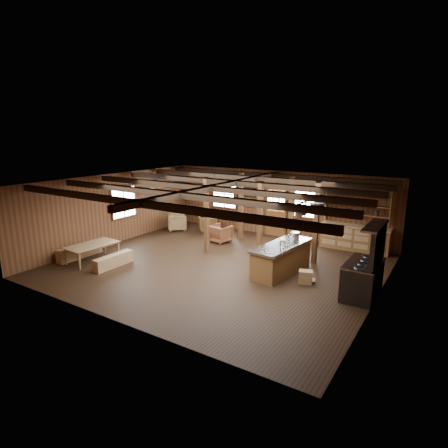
{
  "coord_description": "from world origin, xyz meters",
  "views": [
    {
      "loc": [
        6.53,
        -9.94,
        4.36
      ],
      "look_at": [
        0.0,
        0.32,
        1.37
      ],
      "focal_mm": 30.0,
      "sensor_mm": 36.0,
      "label": 1
    }
  ],
  "objects": [
    {
      "name": "ceiling_joists",
      "position": [
        0.0,
        0.18,
        2.68
      ],
      "size": [
        9.8,
        8.82,
        0.18
      ],
      "color": "black",
      "rests_on": "ceiling"
    },
    {
      "name": "armchair_a",
      "position": [
        -2.9,
        3.5,
        0.34
      ],
      "size": [
        1.05,
        1.05,
        0.69
      ],
      "primitive_type": "imported",
      "rotation": [
        0.0,
        0.0,
        3.91
      ],
      "color": "brown",
      "rests_on": "floor"
    },
    {
      "name": "bench_wall",
      "position": [
        -4.65,
        -1.97,
        0.23
      ],
      "size": [
        0.32,
        1.7,
        0.47
      ],
      "primitive_type": "cube",
      "color": "#997745",
      "rests_on": "floor"
    },
    {
      "name": "pot_rack",
      "position": [
        3.06,
        0.4,
        2.32
      ],
      "size": [
        0.38,
        3.0,
        0.39
      ],
      "color": "#303133",
      "rests_on": "ceiling"
    },
    {
      "name": "step_stool",
      "position": [
        3.0,
        0.11,
        0.2
      ],
      "size": [
        0.52,
        0.44,
        0.39
      ],
      "primitive_type": "cube",
      "rotation": [
        0.0,
        0.0,
        0.32
      ],
      "color": "#997745",
      "rests_on": "floor"
    },
    {
      "name": "kitchen_island",
      "position": [
        2.02,
        0.54,
        0.48
      ],
      "size": [
        1.14,
        2.58,
        1.2
      ],
      "rotation": [
        0.0,
        0.0,
        -0.11
      ],
      "color": "brown",
      "rests_on": "floor"
    },
    {
      "name": "commercial_range",
      "position": [
        4.65,
        0.09,
        0.65
      ],
      "size": [
        0.85,
        1.65,
        2.04
      ],
      "color": "#303133",
      "rests_on": "floor"
    },
    {
      "name": "armchair_c",
      "position": [
        -4.2,
        2.92,
        0.37
      ],
      "size": [
        1.14,
        1.14,
        0.74
      ],
      "primitive_type": "imported",
      "rotation": [
        0.0,
        0.0,
        2.35
      ],
      "color": "olive",
      "rests_on": "floor"
    },
    {
      "name": "room",
      "position": [
        0.0,
        0.0,
        1.4
      ],
      "size": [
        10.04,
        9.04,
        2.84
      ],
      "color": "black",
      "rests_on": "ground"
    },
    {
      "name": "counter_pot",
      "position": [
        2.08,
        1.42,
        1.04
      ],
      "size": [
        0.33,
        0.33,
        0.2
      ],
      "primitive_type": "cylinder",
      "color": "silver",
      "rests_on": "kitchen_island"
    },
    {
      "name": "bowl",
      "position": [
        1.88,
        0.87,
        0.97
      ],
      "size": [
        0.32,
        0.32,
        0.06
      ],
      "primitive_type": "imported",
      "rotation": [
        0.0,
        0.0,
        0.31
      ],
      "color": "silver",
      "rests_on": "kitchen_island"
    },
    {
      "name": "window_left",
      "position": [
        -4.96,
        0.5,
        1.6
      ],
      "size": [
        0.14,
        1.24,
        1.32
      ],
      "color": "white",
      "rests_on": "wall_back"
    },
    {
      "name": "window_back_left",
      "position": [
        -2.6,
        4.46,
        1.6
      ],
      "size": [
        1.32,
        0.06,
        1.32
      ],
      "color": "white",
      "rests_on": "wall_back"
    },
    {
      "name": "bench_aisle",
      "position": [
        -2.9,
        -1.97,
        0.21
      ],
      "size": [
        0.28,
        1.49,
        0.41
      ],
      "primitive_type": "cube",
      "color": "#997745",
      "rests_on": "floor"
    },
    {
      "name": "pendant_lamps",
      "position": [
        -2.25,
        1.0,
        2.25
      ],
      "size": [
        1.86,
        2.36,
        0.66
      ],
      "color": "#303133",
      "rests_on": "ceiling"
    },
    {
      "name": "timber_posts",
      "position": [
        0.52,
        2.08,
        1.4
      ],
      "size": [
        3.95,
        2.35,
        2.8
      ],
      "color": "#422913",
      "rests_on": "floor"
    },
    {
      "name": "dining_table",
      "position": [
        -3.9,
        -1.97,
        0.3
      ],
      "size": [
        1.08,
        1.78,
        0.61
      ],
      "primitive_type": "imported",
      "rotation": [
        0.0,
        0.0,
        1.5
      ],
      "color": "#987345",
      "rests_on": "floor"
    },
    {
      "name": "window_back_right",
      "position": [
        1.3,
        4.46,
        1.6
      ],
      "size": [
        1.02,
        0.06,
        1.32
      ],
      "color": "white",
      "rests_on": "wall_back"
    },
    {
      "name": "back_door",
      "position": [
        0.0,
        4.45,
        0.88
      ],
      "size": [
        1.02,
        0.08,
        2.15
      ],
      "color": "brown",
      "rests_on": "floor"
    },
    {
      "name": "back_counter",
      "position": [
        3.4,
        4.2,
        0.6
      ],
      "size": [
        2.55,
        0.6,
        2.45
      ],
      "color": "brown",
      "rests_on": "floor"
    },
    {
      "name": "notice_boards",
      "position": [
        -1.5,
        4.46,
        1.64
      ],
      "size": [
        1.08,
        0.03,
        0.9
      ],
      "color": "beige",
      "rests_on": "wall_back"
    },
    {
      "name": "armchair_b",
      "position": [
        -1.48,
        2.37,
        0.35
      ],
      "size": [
        0.88,
        0.9,
        0.71
      ],
      "primitive_type": "imported",
      "rotation": [
        0.0,
        0.0,
        2.97
      ],
      "color": "brown",
      "rests_on": "floor"
    }
  ]
}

